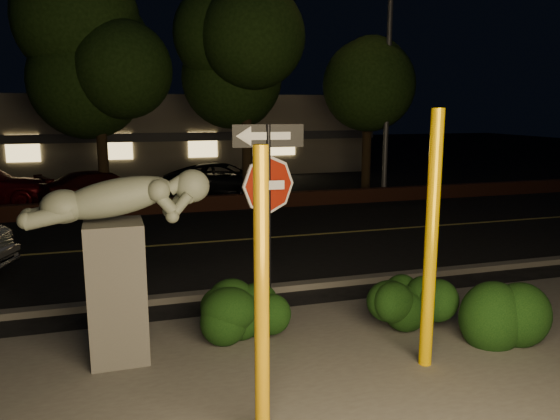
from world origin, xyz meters
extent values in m
plane|color=black|center=(0.00, 10.00, 0.00)|extent=(90.00, 90.00, 0.00)
cube|color=#4C4944|center=(0.00, -1.00, 0.01)|extent=(14.00, 6.00, 0.02)
cube|color=black|center=(0.00, 7.00, 0.01)|extent=(80.00, 8.00, 0.01)
cube|color=#B6A448|center=(0.00, 7.00, 0.02)|extent=(80.00, 0.12, 0.00)
cube|color=#4C4944|center=(0.00, 2.90, 0.06)|extent=(80.00, 0.25, 0.12)
cube|color=#4E2519|center=(0.00, 11.30, 0.25)|extent=(40.00, 0.35, 0.50)
cube|color=black|center=(0.00, 17.00, 0.01)|extent=(40.00, 12.00, 0.01)
cube|color=#6B6256|center=(0.00, 25.00, 2.00)|extent=(22.00, 10.00, 4.00)
cube|color=#333338|center=(0.00, 19.90, 2.00)|extent=(22.00, 0.20, 0.40)
cube|color=#FFD87F|center=(-6.00, 19.95, 1.60)|extent=(1.40, 0.08, 1.20)
cube|color=#FFD87F|center=(-2.00, 19.95, 1.60)|extent=(1.40, 0.08, 1.20)
cube|color=#FFD87F|center=(2.00, 19.95, 1.60)|extent=(1.40, 0.08, 1.20)
cube|color=#FFD87F|center=(6.00, 19.95, 1.60)|extent=(1.40, 0.08, 1.20)
cylinder|color=black|center=(-2.50, 13.20, 2.12)|extent=(0.36, 0.36, 4.25)
ellipsoid|color=black|center=(-2.50, 13.20, 6.07)|extent=(5.20, 5.20, 4.68)
cylinder|color=black|center=(2.50, 12.80, 2.00)|extent=(0.36, 0.36, 4.00)
ellipsoid|color=black|center=(2.50, 12.80, 5.68)|extent=(4.80, 4.80, 4.32)
cylinder|color=black|center=(7.50, 13.30, 1.95)|extent=(0.36, 0.36, 3.90)
ellipsoid|color=black|center=(7.50, 13.30, 5.44)|extent=(4.40, 4.40, 3.96)
cylinder|color=#E9A50F|center=(-0.76, -1.50, 1.54)|extent=(0.15, 0.15, 3.08)
cylinder|color=#FFBF00|center=(1.76, -0.55, 1.71)|extent=(0.17, 0.17, 3.41)
cylinder|color=black|center=(0.11, 1.33, 1.59)|extent=(0.07, 0.07, 3.17)
cube|color=white|center=(0.11, 1.33, 2.26)|extent=(0.48, 0.08, 0.14)
cube|color=black|center=(0.11, 1.33, 3.00)|extent=(1.07, 0.13, 0.34)
cube|color=white|center=(0.11, 1.33, 3.00)|extent=(0.68, 0.08, 0.14)
cube|color=#4C4944|center=(-2.16, 0.82, 0.97)|extent=(0.77, 0.77, 1.94)
sphere|color=slate|center=(-1.11, 0.84, 2.37)|extent=(0.45, 0.45, 0.45)
ellipsoid|color=black|center=(-0.28, 0.94, 0.46)|extent=(1.95, 1.32, 0.93)
ellipsoid|color=black|center=(2.30, 0.63, 0.55)|extent=(1.69, 0.93, 1.10)
ellipsoid|color=black|center=(2.98, -0.15, 0.56)|extent=(1.83, 1.40, 1.12)
cylinder|color=#4D4D52|center=(7.39, 11.51, 4.70)|extent=(0.19, 0.19, 9.39)
imported|color=#3D0F0D|center=(-2.55, 13.38, 0.61)|extent=(4.56, 3.12, 1.23)
imported|color=black|center=(1.91, 14.17, 0.64)|extent=(5.01, 3.41, 1.27)
camera|label=1|loc=(-2.09, -6.53, 3.43)|focal=35.00mm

